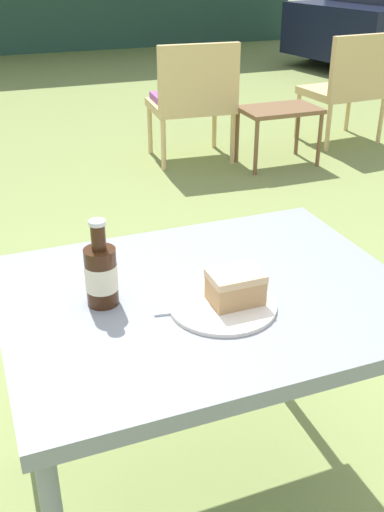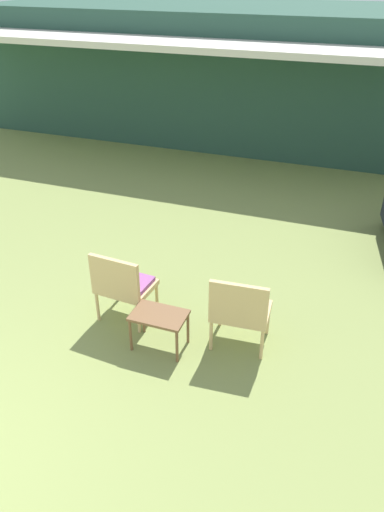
# 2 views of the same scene
# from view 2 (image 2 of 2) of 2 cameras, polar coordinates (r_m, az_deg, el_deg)

# --- Properties ---
(cabin_building) EXTENTS (10.39, 5.35, 2.69)m
(cabin_building) POSITION_cam_2_polar(r_m,az_deg,el_deg) (12.45, 3.60, 20.64)
(cabin_building) COLOR #284C3D
(cabin_building) RESTS_ON ground_plane
(wicker_chair_cushioned) EXTENTS (0.62, 0.52, 0.87)m
(wicker_chair_cushioned) POSITION_cam_2_polar(r_m,az_deg,el_deg) (5.56, -7.92, -3.10)
(wicker_chair_cushioned) COLOR tan
(wicker_chair_cushioned) RESTS_ON ground_plane
(wicker_chair_plain) EXTENTS (0.62, 0.52, 0.87)m
(wicker_chair_plain) POSITION_cam_2_polar(r_m,az_deg,el_deg) (5.13, 5.50, -6.05)
(wicker_chair_plain) COLOR tan
(wicker_chair_plain) RESTS_ON ground_plane
(garden_side_table) EXTENTS (0.57, 0.37, 0.42)m
(garden_side_table) POSITION_cam_2_polar(r_m,az_deg,el_deg) (5.20, -3.79, -7.13)
(garden_side_table) COLOR brown
(garden_side_table) RESTS_ON ground_plane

